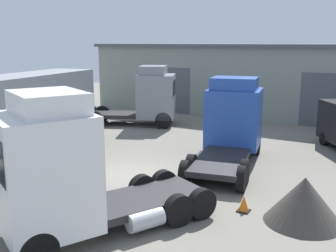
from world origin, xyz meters
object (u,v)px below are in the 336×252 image
at_px(container_trailer_white, 8,107).
at_px(gravel_pile, 304,200).
at_px(tractor_unit_white, 62,172).
at_px(tractor_unit_grey, 148,97).
at_px(tractor_unit_blue, 232,121).
at_px(traffic_cone, 244,204).

bearing_deg(container_trailer_white, gravel_pile, 79.11).
bearing_deg(tractor_unit_white, tractor_unit_grey, -129.49).
relative_size(tractor_unit_white, container_trailer_white, 0.56).
distance_m(tractor_unit_white, tractor_unit_blue, 10.01).
xyz_separation_m(container_trailer_white, tractor_unit_grey, (1.38, 10.09, -0.66)).
height_order(tractor_unit_blue, tractor_unit_grey, tractor_unit_grey).
distance_m(container_trailer_white, gravel_pile, 13.69).
bearing_deg(tractor_unit_white, container_trailer_white, -93.81).
bearing_deg(traffic_cone, tractor_unit_white, -131.17).
relative_size(tractor_unit_blue, traffic_cone, 12.42).
xyz_separation_m(tractor_unit_white, traffic_cone, (3.81, 4.35, -1.76)).
xyz_separation_m(tractor_unit_white, tractor_unit_grey, (-6.52, 14.74, -0.13)).
relative_size(tractor_unit_grey, gravel_pile, 2.94).
relative_size(tractor_unit_blue, tractor_unit_grey, 0.96).
bearing_deg(traffic_cone, container_trailer_white, 178.57).
relative_size(tractor_unit_white, gravel_pile, 2.77).
bearing_deg(container_trailer_white, traffic_cone, 78.35).
bearing_deg(tractor_unit_grey, traffic_cone, -68.78).
distance_m(tractor_unit_blue, tractor_unit_grey, 9.13).
height_order(tractor_unit_grey, gravel_pile, tractor_unit_grey).
xyz_separation_m(tractor_unit_white, container_trailer_white, (-7.90, 4.64, 0.52)).
xyz_separation_m(tractor_unit_grey, traffic_cone, (10.32, -10.39, -1.63)).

